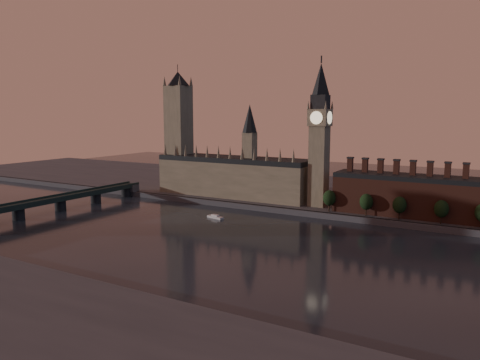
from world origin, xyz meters
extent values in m
plane|color=black|center=(0.00, 0.00, 0.00)|extent=(900.00, 900.00, 0.00)
cube|color=#4A4A4F|center=(0.00, 90.00, 2.00)|extent=(900.00, 4.00, 4.00)
cube|color=#4A4A4F|center=(0.00, 180.00, 2.00)|extent=(900.00, 180.00, 4.00)
cube|color=gray|center=(-65.00, 115.00, 18.00)|extent=(130.00, 30.00, 28.00)
cube|color=black|center=(-65.00, 115.00, 34.00)|extent=(130.00, 30.00, 4.00)
cube|color=gray|center=(-50.00, 115.00, 44.00)|extent=(9.00, 9.00, 24.00)
cone|color=black|center=(-50.00, 115.00, 67.00)|extent=(12.00, 12.00, 22.00)
cone|color=gray|center=(-124.00, 101.00, 41.00)|extent=(2.60, 2.60, 10.00)
cone|color=gray|center=(-113.27, 101.00, 41.00)|extent=(2.60, 2.60, 10.00)
cone|color=gray|center=(-102.55, 101.00, 41.00)|extent=(2.60, 2.60, 10.00)
cone|color=gray|center=(-91.82, 101.00, 41.00)|extent=(2.60, 2.60, 10.00)
cone|color=gray|center=(-81.09, 101.00, 41.00)|extent=(2.60, 2.60, 10.00)
cone|color=gray|center=(-70.36, 101.00, 41.00)|extent=(2.60, 2.60, 10.00)
cone|color=gray|center=(-59.64, 101.00, 41.00)|extent=(2.60, 2.60, 10.00)
cone|color=gray|center=(-48.91, 101.00, 41.00)|extent=(2.60, 2.60, 10.00)
cone|color=gray|center=(-38.18, 101.00, 41.00)|extent=(2.60, 2.60, 10.00)
cone|color=gray|center=(-27.45, 101.00, 41.00)|extent=(2.60, 2.60, 10.00)
cone|color=gray|center=(-16.73, 101.00, 41.00)|extent=(2.60, 2.60, 10.00)
cone|color=gray|center=(-6.00, 101.00, 41.00)|extent=(2.60, 2.60, 10.00)
cube|color=gray|center=(-120.00, 115.00, 49.00)|extent=(18.00, 18.00, 90.00)
cone|color=black|center=(-120.00, 115.00, 100.00)|extent=(24.00, 24.00, 12.00)
cylinder|color=#232326|center=(-120.00, 115.00, 106.00)|extent=(0.50, 0.50, 12.00)
cone|color=gray|center=(-128.00, 107.00, 98.00)|extent=(3.00, 3.00, 8.00)
cone|color=gray|center=(-112.00, 107.00, 98.00)|extent=(3.00, 3.00, 8.00)
cone|color=gray|center=(-128.00, 123.00, 98.00)|extent=(3.00, 3.00, 8.00)
cone|color=gray|center=(-112.00, 123.00, 98.00)|extent=(3.00, 3.00, 8.00)
cube|color=gray|center=(10.00, 110.00, 33.00)|extent=(12.00, 12.00, 58.00)
cube|color=gray|center=(10.00, 110.00, 68.00)|extent=(14.00, 14.00, 12.00)
cube|color=#232326|center=(10.00, 110.00, 79.00)|extent=(11.00, 11.00, 10.00)
cone|color=black|center=(10.00, 110.00, 95.00)|extent=(13.00, 13.00, 22.00)
cylinder|color=#232326|center=(10.00, 110.00, 108.50)|extent=(1.00, 1.00, 5.00)
cylinder|color=beige|center=(10.00, 102.80, 68.00)|extent=(9.00, 0.50, 9.00)
cylinder|color=beige|center=(10.00, 117.20, 68.00)|extent=(9.00, 0.50, 9.00)
cylinder|color=beige|center=(2.80, 110.00, 68.00)|extent=(0.50, 9.00, 9.00)
cylinder|color=beige|center=(17.20, 110.00, 68.00)|extent=(0.50, 9.00, 9.00)
cone|color=gray|center=(3.50, 103.50, 77.00)|extent=(2.00, 2.00, 6.00)
cone|color=gray|center=(16.50, 103.50, 77.00)|extent=(2.00, 2.00, 6.00)
cone|color=gray|center=(3.50, 116.50, 77.00)|extent=(2.00, 2.00, 6.00)
cone|color=gray|center=(16.50, 116.50, 77.00)|extent=(2.00, 2.00, 6.00)
cube|color=brown|center=(80.00, 110.00, 16.00)|extent=(110.00, 25.00, 24.00)
cube|color=black|center=(80.00, 110.00, 29.50)|extent=(110.00, 25.00, 3.00)
cube|color=brown|center=(33.00, 110.00, 35.50)|extent=(3.50, 3.50, 9.00)
cube|color=#232326|center=(33.00, 110.00, 40.50)|extent=(4.20, 4.20, 1.00)
cube|color=brown|center=(43.44, 110.00, 35.50)|extent=(3.50, 3.50, 9.00)
cube|color=#232326|center=(43.44, 110.00, 40.50)|extent=(4.20, 4.20, 1.00)
cube|color=brown|center=(53.89, 110.00, 35.50)|extent=(3.50, 3.50, 9.00)
cube|color=#232326|center=(53.89, 110.00, 40.50)|extent=(4.20, 4.20, 1.00)
cube|color=brown|center=(64.33, 110.00, 35.50)|extent=(3.50, 3.50, 9.00)
cube|color=#232326|center=(64.33, 110.00, 40.50)|extent=(4.20, 4.20, 1.00)
cube|color=brown|center=(74.78, 110.00, 35.50)|extent=(3.50, 3.50, 9.00)
cube|color=#232326|center=(74.78, 110.00, 40.50)|extent=(4.20, 4.20, 1.00)
cube|color=brown|center=(85.22, 110.00, 35.50)|extent=(3.50, 3.50, 9.00)
cube|color=#232326|center=(85.22, 110.00, 40.50)|extent=(4.20, 4.20, 1.00)
cube|color=brown|center=(95.67, 110.00, 35.50)|extent=(3.50, 3.50, 9.00)
cube|color=#232326|center=(95.67, 110.00, 40.50)|extent=(4.20, 4.20, 1.00)
cube|color=brown|center=(106.11, 110.00, 35.50)|extent=(3.50, 3.50, 9.00)
cube|color=#232326|center=(106.11, 110.00, 40.50)|extent=(4.20, 4.20, 1.00)
cylinder|color=black|center=(23.64, 95.32, 7.00)|extent=(0.80, 0.80, 6.00)
ellipsoid|color=black|center=(23.64, 95.32, 13.50)|extent=(8.60, 8.60, 10.75)
cylinder|color=black|center=(49.40, 94.19, 7.00)|extent=(0.80, 0.80, 6.00)
ellipsoid|color=black|center=(49.40, 94.19, 13.50)|extent=(8.60, 8.60, 10.75)
cylinder|color=black|center=(70.55, 94.24, 7.00)|extent=(0.80, 0.80, 6.00)
ellipsoid|color=black|center=(70.55, 94.24, 13.50)|extent=(8.60, 8.60, 10.75)
cylinder|color=black|center=(95.14, 94.68, 7.00)|extent=(0.80, 0.80, 6.00)
ellipsoid|color=black|center=(95.14, 94.68, 13.50)|extent=(8.60, 8.60, 10.75)
cube|color=#1D2D28|center=(-155.00, -5.00, 9.00)|extent=(12.00, 200.00, 2.50)
cube|color=#1D2D28|center=(-160.50, -5.00, 10.90)|extent=(1.00, 200.00, 1.30)
cube|color=#1D2D28|center=(-149.50, -5.00, 10.90)|extent=(1.00, 200.00, 1.30)
cube|color=#4A4A4F|center=(-155.00, 90.00, 7.00)|extent=(14.00, 8.00, 6.00)
cylinder|color=#232326|center=(-155.00, -17.00, 3.88)|extent=(8.00, 8.00, 7.75)
cylinder|color=#232326|center=(-155.00, 17.00, 3.88)|extent=(8.00, 8.00, 7.75)
cylinder|color=#232326|center=(-155.00, 51.00, 3.88)|extent=(8.00, 8.00, 7.75)
cylinder|color=#232326|center=(-155.00, 85.00, 3.88)|extent=(8.00, 8.00, 7.75)
cube|color=silver|center=(-42.33, 53.07, 0.72)|extent=(13.03, 5.97, 1.44)
cube|color=silver|center=(-42.33, 53.07, 1.98)|extent=(5.81, 3.69, 1.08)
camera|label=1|loc=(129.33, -208.47, 71.52)|focal=35.00mm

